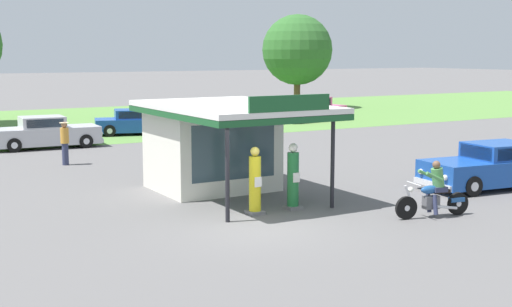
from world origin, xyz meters
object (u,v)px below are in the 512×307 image
Objects in this scene: gas_pump_nearside at (255,184)px; gas_pump_offside at (293,179)px; parked_car_back_row_right at (46,133)px; bystander_strolling_foreground at (65,142)px; motorcycle_with_rider at (434,194)px; parked_car_back_row_centre_left at (311,110)px; parked_car_back_row_left at (233,114)px; parked_car_second_row_spare at (137,123)px; featured_classic_sedan at (496,167)px.

gas_pump_offside is at bearing 0.00° from gas_pump_nearside.
gas_pump_offside is at bearing -80.27° from parked_car_back_row_right.
bystander_strolling_foreground is (-0.62, -5.64, 0.25)m from parked_car_back_row_right.
gas_pump_offside is 1.10× the size of bystander_strolling_foreground.
parked_car_back_row_centre_left is at bearing 62.12° from motorcycle_with_rider.
motorcycle_with_rider is (4.11, -2.80, -0.22)m from gas_pump_nearside.
parked_car_back_row_centre_left is 6.18m from parked_car_back_row_left.
parked_car_back_row_right is 6.61m from parked_car_second_row_spare.
parked_car_back_row_centre_left is at bearing 6.15° from parked_car_second_row_spare.
bystander_strolling_foreground is (-2.26, 11.44, 0.08)m from gas_pump_nearside.
parked_car_back_row_centre_left reaches higher than featured_classic_sedan.
parked_car_back_row_centre_left is 12.99m from parked_car_second_row_spare.
parked_car_back_row_centre_left reaches higher than parked_car_second_row_spare.
bystander_strolling_foreground is at bearing -125.95° from parked_car_second_row_spare.
parked_car_back_row_right is (-5.76, 19.88, 0.05)m from motorcycle_with_rider.
gas_pump_nearside reaches higher than parked_car_back_row_left.
parked_car_back_row_centre_left is at bearing 27.88° from bystander_strolling_foreground.
bystander_strolling_foreground is at bearing -142.91° from parked_car_back_row_left.
parked_car_back_row_right is at bearing -161.06° from parked_car_back_row_left.
motorcycle_with_rider is 0.44× the size of parked_car_back_row_right.
parked_car_back_row_centre_left is 21.85m from bystander_strolling_foreground.
parked_car_back_row_right is (-2.93, 17.08, -0.19)m from gas_pump_offside.
parked_car_back_row_right is at bearing -166.24° from parked_car_back_row_centre_left.
gas_pump_offside is at bearing 135.34° from motorcycle_with_rider.
gas_pump_nearside is 0.99× the size of gas_pump_offside.
gas_pump_offside is 26.79m from parked_car_back_row_centre_left.
featured_classic_sedan is 20.74m from parked_car_back_row_right.
gas_pump_nearside is 0.84× the size of motorcycle_with_rider.
featured_classic_sedan is (7.79, -0.68, -0.19)m from gas_pump_offside.
featured_classic_sedan is at bearing -46.93° from bystander_strolling_foreground.
parked_car_back_row_right is (-1.64, 17.08, -0.18)m from gas_pump_nearside.
parked_car_back_row_left is at bearing 74.37° from motorcycle_with_rider.
parked_car_second_row_spare is at bearing 28.87° from parked_car_back_row_right.
parked_car_back_row_left reaches higher than motorcycle_with_rider.
featured_classic_sedan is (9.07, -0.68, -0.18)m from gas_pump_nearside.
gas_pump_offside reaches higher than parked_car_second_row_spare.
parked_car_back_row_centre_left is at bearing 51.78° from gas_pump_nearside.
parked_car_back_row_left reaches higher than parked_car_back_row_right.
parked_car_back_row_centre_left is at bearing 53.93° from gas_pump_offside.
gas_pump_offside is at bearing -72.79° from bystander_strolling_foreground.
bystander_strolling_foreground is (-11.33, 12.12, 0.26)m from featured_classic_sedan.
featured_classic_sedan is at bearing -4.30° from gas_pump_nearside.
featured_classic_sedan is at bearing 23.11° from motorcycle_with_rider.
gas_pump_nearside is 0.37× the size of parked_car_back_row_right.
gas_pump_offside is (1.28, 0.00, 0.01)m from gas_pump_nearside.
featured_classic_sedan is at bearing -94.68° from parked_car_back_row_left.
motorcycle_with_rider is at bearing -34.22° from gas_pump_nearside.
parked_car_back_row_right is at bearing 106.16° from motorcycle_with_rider.
parked_car_back_row_centre_left is 19.25m from parked_car_back_row_right.
featured_classic_sedan is 16.60m from bystander_strolling_foreground.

